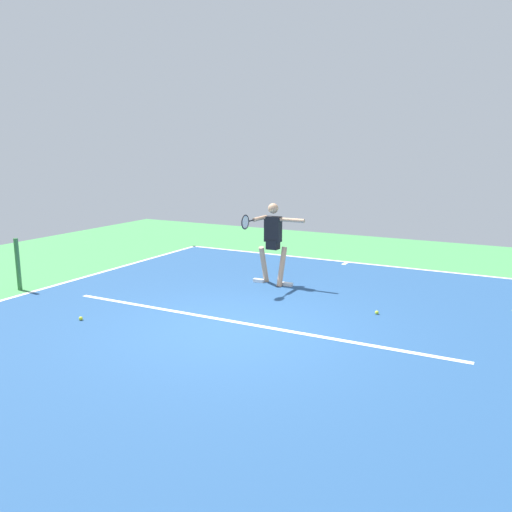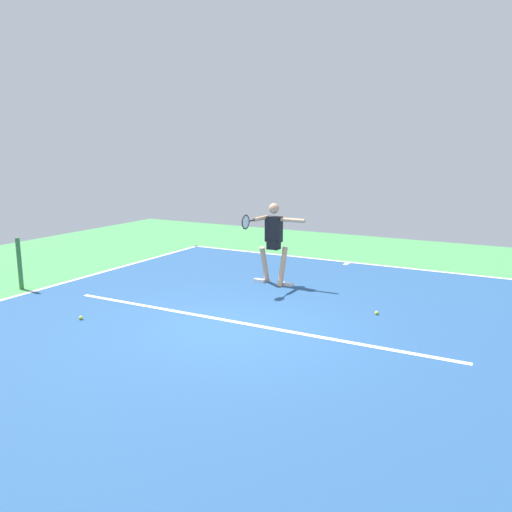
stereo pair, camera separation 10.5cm
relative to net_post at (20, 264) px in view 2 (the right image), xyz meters
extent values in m
plane|color=#428E4C|center=(-5.06, 0.00, -0.54)|extent=(19.90, 19.90, 0.00)
cube|color=navy|center=(-5.06, 0.00, -0.53)|extent=(9.52, 11.57, 0.00)
cube|color=white|center=(-5.06, -5.74, -0.53)|extent=(9.52, 0.10, 0.01)
cube|color=white|center=(-0.35, 0.00, -0.53)|extent=(0.10, 11.57, 0.01)
cube|color=white|center=(-5.06, -0.29, -0.53)|extent=(7.14, 0.10, 0.01)
cube|color=white|center=(-5.06, -5.54, -0.53)|extent=(0.10, 0.30, 0.01)
cylinder|color=#38753D|center=(0.00, 0.00, 0.00)|extent=(0.09, 0.09, 1.07)
cylinder|color=tan|center=(-4.57, -2.85, -0.14)|extent=(0.11, 0.36, 0.83)
cube|color=white|center=(-4.70, -2.85, -0.50)|extent=(0.24, 0.10, 0.07)
cylinder|color=tan|center=(-4.14, -2.85, -0.14)|extent=(0.11, 0.36, 0.83)
cube|color=white|center=(-4.02, -2.85, -0.50)|extent=(0.24, 0.10, 0.07)
cube|color=black|center=(-4.36, -2.85, 0.32)|extent=(0.25, 0.20, 0.20)
cube|color=black|center=(-4.36, -2.85, 0.65)|extent=(0.34, 0.18, 0.53)
sphere|color=tan|center=(-4.36, -2.85, 1.08)|extent=(0.22, 0.22, 0.22)
cylinder|color=tan|center=(-4.79, -2.85, 0.86)|extent=(0.53, 0.08, 0.08)
cylinder|color=tan|center=(-4.19, -2.59, 0.89)|extent=(0.08, 0.53, 0.08)
cylinder|color=black|center=(-4.19, -2.21, 0.89)|extent=(0.03, 0.22, 0.03)
torus|color=black|center=(-4.18, -1.96, 0.89)|extent=(0.02, 0.29, 0.29)
cylinder|color=silver|center=(-4.18, -1.96, 0.89)|extent=(0.00, 0.25, 0.25)
sphere|color=yellow|center=(-2.58, 0.85, -0.50)|extent=(0.07, 0.07, 0.07)
sphere|color=#CCE033|center=(-6.89, -1.81, -0.50)|extent=(0.07, 0.07, 0.07)
camera|label=1|loc=(-9.17, 7.00, 2.31)|focal=37.20mm
camera|label=2|loc=(-9.27, 6.95, 2.31)|focal=37.20mm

